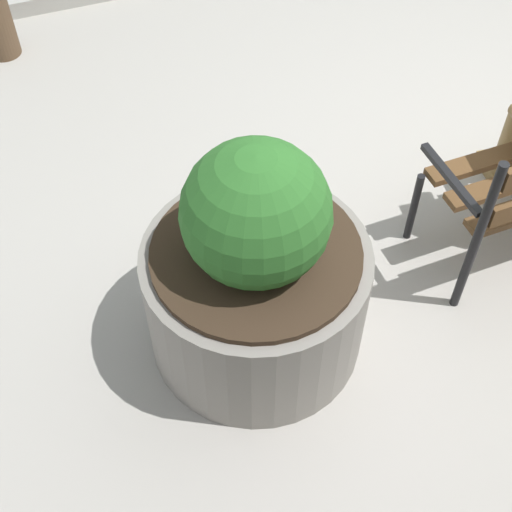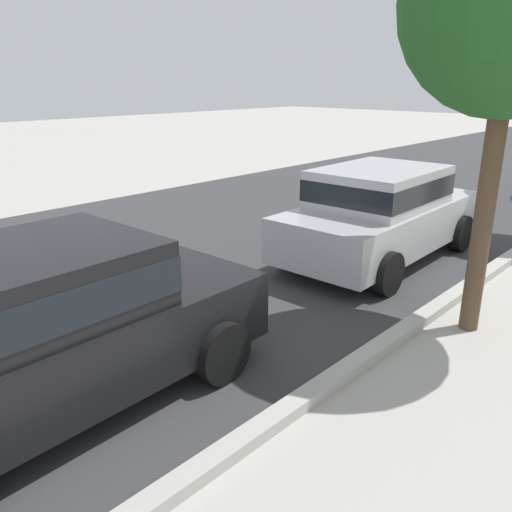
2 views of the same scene
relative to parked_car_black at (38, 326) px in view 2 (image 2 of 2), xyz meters
name	(u,v)px [view 2 (image 2 of 2)]	position (x,y,z in m)	size (l,w,h in m)	color
street_surface	(283,218)	(6.76, 2.93, -0.84)	(60.00, 9.00, 0.01)	#38383A
curb_stone	(500,264)	(6.76, -1.67, -0.78)	(60.00, 0.20, 0.12)	#B2AFA8
parked_car_black	(38,326)	(0.00, 0.00, 0.00)	(4.15, 2.01, 1.56)	black
parked_car_silver	(380,211)	(5.77, 0.00, 0.00)	(4.15, 2.01, 1.56)	#B7B7BC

